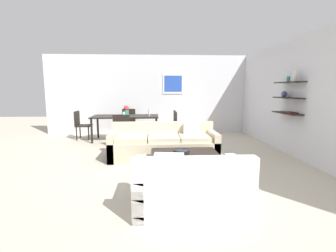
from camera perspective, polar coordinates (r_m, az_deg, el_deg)
name	(u,v)px	position (r m, az deg, el deg)	size (l,w,h in m)	color
ground_plane	(164,162)	(5.29, -0.98, -8.40)	(18.00, 18.00, 0.00)	#BCB29E
back_wall_unit	(168,95)	(8.60, 0.11, 7.35)	(8.40, 0.09, 2.70)	silver
right_wall_shelf_unit	(290,97)	(6.50, 26.64, 5.98)	(0.34, 8.20, 2.70)	silver
sofa_beige	(164,145)	(5.54, -0.96, -4.49)	(2.38, 0.90, 0.78)	beige
loveseat_white	(190,186)	(3.29, 5.10, -13.86)	(1.45, 0.90, 0.78)	white
coffee_table	(185,164)	(4.53, 4.01, -8.84)	(1.24, 0.99, 0.38)	black
decorative_bowl	(181,151)	(4.50, 3.13, -5.93)	(0.30, 0.30, 0.07)	black
dining_table	(126,118)	(7.47, -9.90, 1.86)	(1.97, 0.89, 0.75)	black
dining_chair_foot	(122,128)	(6.66, -10.71, -0.53)	(0.44, 0.44, 0.88)	black
dining_chair_right_near	(172,124)	(7.27, 0.93, 0.38)	(0.44, 0.44, 0.88)	black
dining_chair_head	(129,120)	(8.34, -9.20, 1.34)	(0.44, 0.44, 0.88)	black
dining_chair_right_far	(171,123)	(7.66, 0.72, 0.81)	(0.44, 0.44, 0.88)	black
dining_chair_left_far	(81,123)	(7.98, -19.70, 0.61)	(0.44, 0.44, 0.88)	black
wine_glass_foot	(124,113)	(7.08, -10.30, 2.90)	(0.07, 0.07, 0.15)	silver
wine_glass_right_near	(149,112)	(7.30, -4.42, 3.26)	(0.07, 0.07, 0.17)	silver
wine_glass_right_far	(149,111)	(7.51, -4.38, 3.51)	(0.06, 0.06, 0.19)	silver
wine_glass_head	(127,110)	(7.84, -9.61, 3.61)	(0.07, 0.07, 0.18)	silver
centerpiece_vase	(126,110)	(7.42, -9.72, 3.61)	(0.16, 0.16, 0.31)	teal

